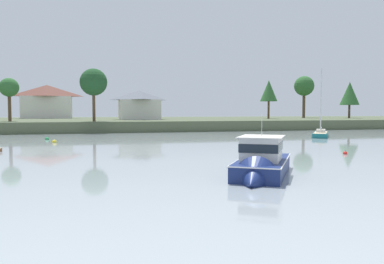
{
  "coord_description": "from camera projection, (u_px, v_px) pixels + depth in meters",
  "views": [
    {
      "loc": [
        -14.69,
        -8.65,
        3.69
      ],
      "look_at": [
        -5.17,
        27.18,
        1.64
      ],
      "focal_mm": 34.88,
      "sensor_mm": 36.0,
      "label": 1
    }
  ],
  "objects": [
    {
      "name": "far_shore_bank",
      "position": [
        154.0,
        122.0,
        92.32
      ],
      "size": [
        229.5,
        54.48,
        1.93
      ],
      "primitive_type": "cube",
      "color": "#4C563D",
      "rests_on": "ground"
    },
    {
      "name": "shore_tree_right_mid",
      "position": [
        9.0,
        88.0,
        66.11
      ],
      "size": [
        3.34,
        3.34,
        7.7
      ],
      "color": "brown",
      "rests_on": "far_shore_bank"
    },
    {
      "name": "shore_tree_center_left",
      "position": [
        269.0,
        91.0,
        89.14
      ],
      "size": [
        4.11,
        4.11,
        9.23
      ],
      "color": "brown",
      "rests_on": "far_shore_bank"
    },
    {
      "name": "cruiser_navy",
      "position": [
        261.0,
        167.0,
        20.92
      ],
      "size": [
        6.43,
        7.99,
        4.5
      ],
      "color": "navy",
      "rests_on": "ground"
    },
    {
      "name": "mooring_buoy_green",
      "position": [
        47.0,
        139.0,
        48.72
      ],
      "size": [
        0.51,
        0.51,
        0.56
      ],
      "color": "#1E8C47",
      "rests_on": "ground"
    },
    {
      "name": "shore_tree_left",
      "position": [
        304.0,
        86.0,
        103.55
      ],
      "size": [
        5.47,
        5.47,
        11.58
      ],
      "color": "brown",
      "rests_on": "far_shore_bank"
    },
    {
      "name": "shore_tree_inland_b",
      "position": [
        94.0,
        82.0,
        64.99
      ],
      "size": [
        4.72,
        4.72,
        9.24
      ],
      "color": "brown",
      "rests_on": "far_shore_bank"
    },
    {
      "name": "mooring_buoy_red",
      "position": [
        345.0,
        153.0,
        32.19
      ],
      "size": [
        0.37,
        0.37,
        0.42
      ],
      "color": "red",
      "rests_on": "ground"
    },
    {
      "name": "mooring_buoy_yellow",
      "position": [
        54.0,
        142.0,
        44.13
      ],
      "size": [
        0.5,
        0.5,
        0.56
      ],
      "color": "yellow",
      "rests_on": "ground"
    },
    {
      "name": "sailboat_teal",
      "position": [
        321.0,
        135.0,
        54.21
      ],
      "size": [
        5.96,
        7.16,
        10.29
      ],
      "color": "#196B70",
      "rests_on": "ground"
    },
    {
      "name": "cottage_near_water",
      "position": [
        47.0,
        101.0,
        94.75
      ],
      "size": [
        12.83,
        6.79,
        8.47
      ],
      "color": "silver",
      "rests_on": "far_shore_bank"
    },
    {
      "name": "shore_tree_inland_a",
      "position": [
        350.0,
        94.0,
        98.35
      ],
      "size": [
        4.97,
        4.97,
        9.56
      ],
      "color": "brown",
      "rests_on": "far_shore_bank"
    },
    {
      "name": "cottage_hillside",
      "position": [
        139.0,
        104.0,
        81.96
      ],
      "size": [
        9.06,
        9.95,
        6.34
      ],
      "color": "silver",
      "rests_on": "far_shore_bank"
    }
  ]
}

